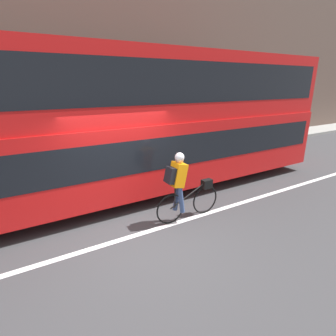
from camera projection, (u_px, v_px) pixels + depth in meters
The scene contains 6 objects.
ground_plane at pixel (142, 237), 5.58m from camera, with size 80.00×80.00×0.00m, color #38383A.
road_center_line at pixel (139, 234), 5.69m from camera, with size 50.00×0.14×0.01m, color silver.
sidewalk_curb at pixel (80, 166), 10.19m from camera, with size 60.00×1.77×0.15m.
building_facade at pixel (61, 45), 9.68m from camera, with size 60.00×0.30×8.96m.
bus at pixel (147, 118), 7.40m from camera, with size 11.69×2.54×3.96m.
cyclist_on_bike at pixel (183, 185), 6.03m from camera, with size 1.74×0.32×1.68m.
Camera 1 is at (-2.00, -4.45, 3.13)m, focal length 28.00 mm.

